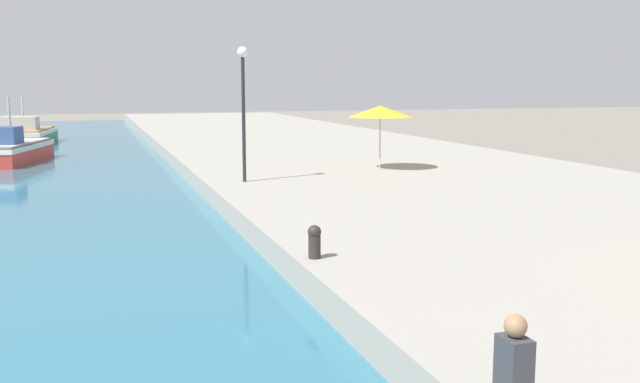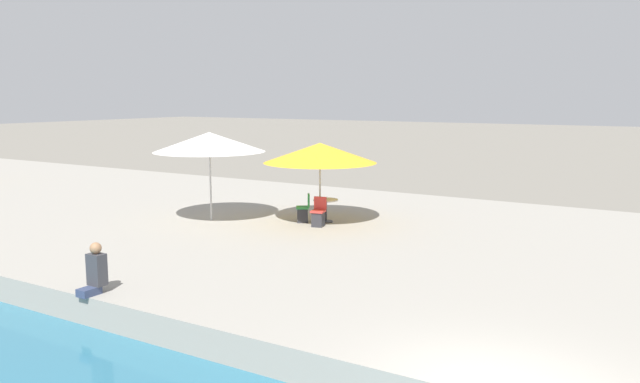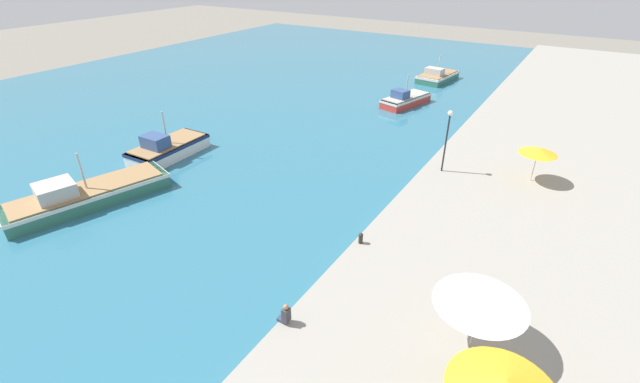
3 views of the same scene
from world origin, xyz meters
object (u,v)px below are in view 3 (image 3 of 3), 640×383
at_px(mooring_bollard, 361,238).
at_px(lamppost, 448,131).
at_px(fishing_boat_near, 86,194).
at_px(fishing_boat_mid, 167,148).
at_px(cafe_umbrella_striped, 538,151).
at_px(cafe_umbrella_white, 482,298).
at_px(fishing_boat_distant, 437,76).
at_px(person_at_quay, 285,315).
at_px(fishing_boat_far, 405,99).

bearing_deg(mooring_bollard, lamppost, 85.04).
bearing_deg(fishing_boat_near, mooring_bollard, 31.93).
distance_m(fishing_boat_mid, cafe_umbrella_striped, 27.68).
relative_size(cafe_umbrella_white, mooring_bollard, 5.49).
bearing_deg(lamppost, fishing_boat_distant, 109.12).
bearing_deg(person_at_quay, mooring_bollard, 89.31).
distance_m(fishing_boat_near, person_at_quay, 17.72).
bearing_deg(lamppost, person_at_quay, -93.33).
bearing_deg(cafe_umbrella_striped, mooring_bollard, -117.63).
xyz_separation_m(fishing_boat_mid, mooring_bollard, (19.07, -3.07, 0.21)).
distance_m(fishing_boat_near, fishing_boat_far, 32.21).
xyz_separation_m(fishing_boat_far, lamppost, (8.80, -14.73, 3.05)).
relative_size(cafe_umbrella_white, cafe_umbrella_striped, 1.45).
bearing_deg(mooring_bollard, cafe_umbrella_striped, 62.37).
relative_size(fishing_boat_mid, person_at_quay, 6.18).
bearing_deg(person_at_quay, cafe_umbrella_striped, 70.95).
xyz_separation_m(mooring_bollard, lamppost, (0.96, 11.05, 2.74)).
xyz_separation_m(fishing_boat_near, mooring_bollard, (17.69, 4.89, 0.24)).
bearing_deg(mooring_bollard, fishing_boat_mid, 170.86).
height_order(cafe_umbrella_striped, lamppost, lamppost).
relative_size(fishing_boat_near, cafe_umbrella_white, 2.91).
xyz_separation_m(fishing_boat_distant, cafe_umbrella_striped, (14.85, -24.38, 2.23)).
xyz_separation_m(cafe_umbrella_striped, lamppost, (-5.77, -1.81, 0.83)).
relative_size(fishing_boat_distant, person_at_quay, 6.32).
relative_size(fishing_boat_mid, lamppost, 1.43).
height_order(cafe_umbrella_white, mooring_bollard, cafe_umbrella_white).
distance_m(fishing_boat_far, mooring_bollard, 26.94).
distance_m(person_at_quay, lamppost, 18.14).
height_order(fishing_boat_distant, mooring_bollard, fishing_boat_distant).
height_order(fishing_boat_far, cafe_umbrella_white, cafe_umbrella_white).
bearing_deg(fishing_boat_mid, cafe_umbrella_striped, 19.49).
bearing_deg(mooring_bollard, fishing_boat_far, 106.91).
height_order(fishing_boat_mid, person_at_quay, fishing_boat_mid).
height_order(fishing_boat_distant, person_at_quay, fishing_boat_distant).
height_order(fishing_boat_near, person_at_quay, fishing_boat_near).
bearing_deg(fishing_boat_far, cafe_umbrella_white, -48.69).
xyz_separation_m(cafe_umbrella_white, cafe_umbrella_striped, (-0.26, 16.71, -0.30)).
xyz_separation_m(fishing_boat_mid, cafe_umbrella_striped, (25.81, 9.79, 2.12)).
relative_size(cafe_umbrella_striped, lamppost, 0.54).
bearing_deg(cafe_umbrella_white, fishing_boat_near, -177.58).
relative_size(fishing_boat_mid, mooring_bollard, 10.00).
height_order(cafe_umbrella_white, lamppost, lamppost).
distance_m(cafe_umbrella_striped, person_at_quay, 20.95).
bearing_deg(cafe_umbrella_striped, person_at_quay, -109.05).
distance_m(mooring_bollard, lamppost, 11.42).
relative_size(fishing_boat_near, fishing_boat_distant, 1.56).
height_order(fishing_boat_far, lamppost, lamppost).
bearing_deg(lamppost, fishing_boat_near, -139.49).
xyz_separation_m(fishing_boat_near, person_at_quay, (17.61, -1.99, 0.37)).
relative_size(fishing_boat_near, person_at_quay, 9.88).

